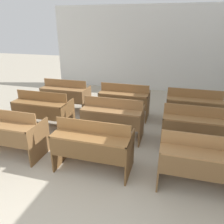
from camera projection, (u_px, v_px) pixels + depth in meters
name	position (u px, v px, depth m)	size (l,w,h in m)	color
wall_back	(139.00, 49.00, 8.29)	(6.76, 0.06, 3.10)	silver
bench_front_left	(8.00, 132.00, 4.26)	(1.33, 0.70, 0.95)	brown
bench_front_center	(93.00, 145.00, 3.80)	(1.33, 0.70, 0.95)	brown
bench_front_right	(203.00, 161.00, 3.34)	(1.33, 0.70, 0.95)	brown
bench_second_left	(43.00, 109.00, 5.36)	(1.33, 0.70, 0.95)	brown
bench_second_center	(113.00, 117.00, 4.90)	(1.33, 0.70, 0.95)	brown
bench_second_right	(196.00, 127.00, 4.46)	(1.33, 0.70, 0.95)	brown
bench_third_left	(66.00, 95.00, 6.46)	(1.33, 0.70, 0.95)	brown
bench_third_center	(124.00, 100.00, 6.02)	(1.33, 0.70, 0.95)	brown
bench_third_right	(193.00, 106.00, 5.55)	(1.33, 0.70, 0.95)	brown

